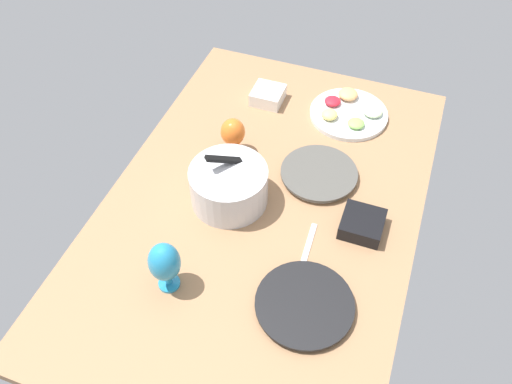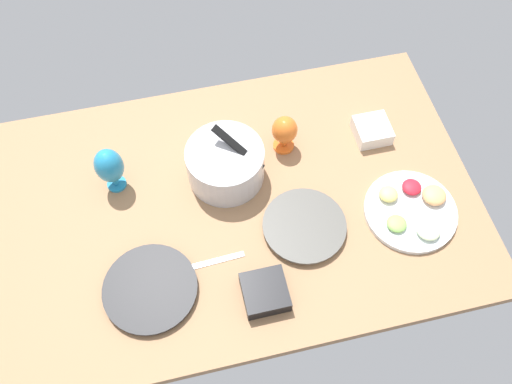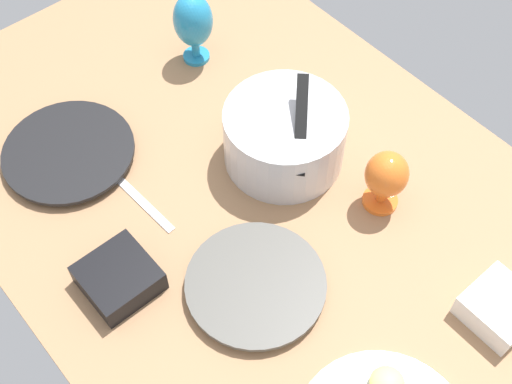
{
  "view_description": "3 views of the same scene",
  "coord_description": "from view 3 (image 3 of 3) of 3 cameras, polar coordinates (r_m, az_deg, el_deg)",
  "views": [
    {
      "loc": [
        -108.86,
        -37.23,
        138.36
      ],
      "look_at": [
        -1.05,
        1.95,
        6.52
      ],
      "focal_mm": 37.09,
      "sensor_mm": 36.0,
      "label": 1
    },
    {
      "loc": [
        -14.06,
        -86.87,
        157.12
      ],
      "look_at": [
        5.67,
        -1.42,
        6.52
      ],
      "focal_mm": 37.53,
      "sensor_mm": 36.0,
      "label": 2
    },
    {
      "loc": [
        64.76,
        -54.02,
        118.42
      ],
      "look_at": [
        4.9,
        -2.6,
        6.52
      ],
      "focal_mm": 47.64,
      "sensor_mm": 36.0,
      "label": 3
    }
  ],
  "objects": [
    {
      "name": "hurricane_glass_orange",
      "position": [
        1.39,
        10.88,
        1.29
      ],
      "size": [
        8.87,
        8.87,
        14.94
      ],
      "color": "orange",
      "rests_on": "ground_plane"
    },
    {
      "name": "ground_plane",
      "position": [
        1.47,
        -0.47,
        -0.19
      ],
      "size": [
        160.0,
        104.0,
        4.0
      ],
      "primitive_type": "cube",
      "color": "#99704C"
    },
    {
      "name": "hurricane_glass_blue",
      "position": [
        1.65,
        -5.3,
        14.05
      ],
      "size": [
        9.44,
        9.44,
        18.86
      ],
      "color": "teal",
      "rests_on": "ground_plane"
    },
    {
      "name": "mixing_bowl",
      "position": [
        1.45,
        2.41,
        4.82
      ],
      "size": [
        26.12,
        26.12,
        20.24
      ],
      "color": "silver",
      "rests_on": "ground_plane"
    },
    {
      "name": "dinner_plate_left",
      "position": [
        1.55,
        -15.43,
        3.19
      ],
      "size": [
        29.05,
        29.05,
        2.44
      ],
      "color": "#4C4C51",
      "rests_on": "ground_plane"
    },
    {
      "name": "square_bowl_white",
      "position": [
        1.36,
        19.78,
        -9.08
      ],
      "size": [
        12.14,
        12.14,
        5.53
      ],
      "color": "white",
      "rests_on": "ground_plane"
    },
    {
      "name": "dinner_plate_right",
      "position": [
        1.32,
        -0.03,
        -7.83
      ],
      "size": [
        27.34,
        27.34,
        2.57
      ],
      "color": "silver",
      "rests_on": "ground_plane"
    },
    {
      "name": "square_bowl_black",
      "position": [
        1.33,
        -11.47,
        -7.0
      ],
      "size": [
        13.44,
        13.44,
        5.33
      ],
      "color": "black",
      "rests_on": "ground_plane"
    },
    {
      "name": "fork_by_left_plate",
      "position": [
        1.45,
        -9.32,
        -1.01
      ],
      "size": [
        18.07,
        2.67,
        0.6
      ],
      "primitive_type": "cube",
      "rotation": [
        0.0,
        0.0,
        0.05
      ],
      "color": "silver",
      "rests_on": "ground_plane"
    }
  ]
}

